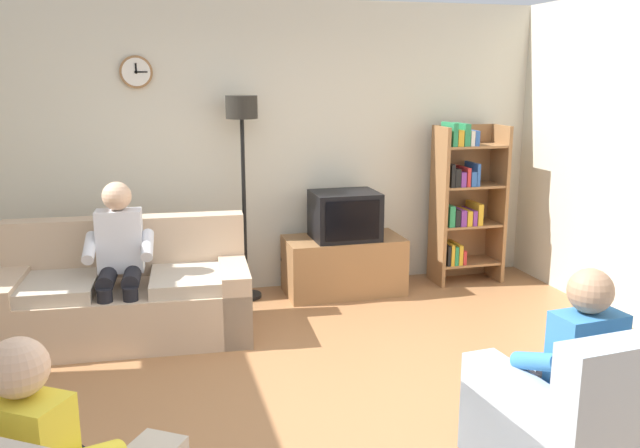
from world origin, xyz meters
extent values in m
plane|color=#9E6B42|center=(0.00, 0.00, 0.00)|extent=(12.00, 12.00, 0.00)
cube|color=beige|center=(0.00, 2.66, 1.35)|extent=(6.20, 0.12, 2.70)
cylinder|color=olive|center=(-1.02, 2.58, 2.05)|extent=(0.28, 0.03, 0.28)
cylinder|color=white|center=(-1.02, 2.56, 2.05)|extent=(0.24, 0.01, 0.24)
cube|color=black|center=(-1.02, 2.56, 2.08)|extent=(0.02, 0.01, 0.09)
cube|color=black|center=(-0.98, 2.56, 2.05)|extent=(0.11, 0.01, 0.01)
cube|color=tan|center=(-1.20, 1.62, 0.21)|extent=(1.95, 0.96, 0.42)
cube|color=tan|center=(-1.17, 1.97, 0.66)|extent=(1.91, 0.33, 0.48)
cube|color=tan|center=(-0.36, 1.56, 0.28)|extent=(0.28, 0.85, 0.56)
cube|color=tan|center=(-2.04, 1.67, 0.28)|extent=(0.28, 0.85, 0.56)
cube|color=#BCAD99|center=(-0.70, 1.53, 0.47)|extent=(0.64, 0.72, 0.10)
cube|color=#BCAD99|center=(-1.70, 1.60, 0.47)|extent=(0.64, 0.72, 0.10)
cube|color=olive|center=(0.77, 2.25, 0.27)|extent=(1.10, 0.56, 0.54)
cube|color=black|center=(0.77, 2.51, 0.29)|extent=(1.10, 0.04, 0.03)
cube|color=black|center=(0.77, 2.23, 0.76)|extent=(0.60, 0.48, 0.44)
cube|color=black|center=(0.77, 1.98, 0.76)|extent=(0.50, 0.01, 0.36)
cube|color=olive|center=(1.75, 2.30, 0.78)|extent=(0.04, 0.36, 1.55)
cube|color=olive|center=(2.39, 2.30, 0.78)|extent=(0.04, 0.36, 1.55)
cube|color=olive|center=(2.07, 2.47, 0.78)|extent=(0.64, 0.02, 1.55)
cube|color=olive|center=(2.07, 2.30, 0.19)|extent=(0.60, 0.34, 0.02)
cube|color=black|center=(1.81, 2.28, 0.31)|extent=(0.03, 0.28, 0.20)
cube|color=gold|center=(1.85, 2.28, 0.31)|extent=(0.03, 0.28, 0.21)
cube|color=#267F4C|center=(1.89, 2.28, 0.30)|extent=(0.04, 0.28, 0.18)
cube|color=gold|center=(1.94, 2.28, 0.31)|extent=(0.04, 0.28, 0.20)
cube|color=red|center=(1.98, 2.28, 0.28)|extent=(0.03, 0.28, 0.14)
cube|color=olive|center=(2.07, 2.30, 0.58)|extent=(0.60, 0.34, 0.02)
cube|color=#267F4C|center=(1.83, 2.28, 0.70)|extent=(0.06, 0.28, 0.20)
cube|color=black|center=(1.89, 2.28, 0.68)|extent=(0.05, 0.28, 0.17)
cube|color=#72338C|center=(1.95, 2.28, 0.67)|extent=(0.06, 0.28, 0.16)
cube|color=gold|center=(2.01, 2.28, 0.67)|extent=(0.05, 0.28, 0.15)
cube|color=#72338C|center=(2.07, 2.28, 0.67)|extent=(0.04, 0.28, 0.15)
cube|color=gold|center=(2.12, 2.28, 0.70)|extent=(0.05, 0.28, 0.21)
cube|color=olive|center=(2.07, 2.30, 0.97)|extent=(0.60, 0.34, 0.02)
cube|color=black|center=(1.82, 2.28, 1.09)|extent=(0.04, 0.28, 0.22)
cube|color=black|center=(1.87, 2.28, 1.07)|extent=(0.06, 0.28, 0.17)
cube|color=#72338C|center=(1.93, 2.28, 1.05)|extent=(0.05, 0.28, 0.14)
cube|color=red|center=(1.98, 2.28, 1.07)|extent=(0.04, 0.28, 0.18)
cube|color=#2D59A5|center=(2.03, 2.28, 1.05)|extent=(0.05, 0.28, 0.14)
cube|color=#2D59A5|center=(2.08, 2.28, 1.09)|extent=(0.03, 0.28, 0.22)
cube|color=olive|center=(2.07, 2.30, 1.36)|extent=(0.60, 0.34, 0.02)
cube|color=#267F4C|center=(1.82, 2.28, 1.48)|extent=(0.05, 0.28, 0.22)
cube|color=gold|center=(1.88, 2.28, 1.44)|extent=(0.06, 0.28, 0.15)
cube|color=#267F4C|center=(1.94, 2.28, 1.47)|extent=(0.06, 0.28, 0.21)
cube|color=silver|center=(2.00, 2.28, 1.44)|extent=(0.04, 0.28, 0.14)
cube|color=#2D59A5|center=(2.05, 2.28, 1.44)|extent=(0.04, 0.28, 0.14)
cylinder|color=black|center=(-0.15, 2.35, 0.01)|extent=(0.28, 0.28, 0.03)
cylinder|color=black|center=(-0.15, 2.35, 0.85)|extent=(0.04, 0.04, 1.70)
cylinder|color=black|center=(-0.15, 2.35, 1.75)|extent=(0.28, 0.28, 0.20)
cube|color=#9EADBC|center=(1.04, -0.86, 0.20)|extent=(0.87, 0.91, 0.40)
cube|color=#9EADBC|center=(1.07, -1.23, 0.65)|extent=(0.81, 0.25, 0.50)
cube|color=#9EADBC|center=(0.74, -0.86, 0.28)|extent=(0.27, 0.81, 0.56)
cube|color=#9EADBC|center=(1.34, -0.81, 0.28)|extent=(0.27, 0.81, 0.56)
cube|color=silver|center=(-1.21, 1.67, 0.78)|extent=(0.35, 0.22, 0.48)
sphere|color=#D8AD8C|center=(-1.21, 1.66, 1.13)|extent=(0.22, 0.22, 0.22)
cylinder|color=black|center=(-1.13, 1.47, 0.54)|extent=(0.15, 0.39, 0.13)
cylinder|color=black|center=(-1.31, 1.48, 0.54)|extent=(0.15, 0.39, 0.13)
cylinder|color=black|center=(-1.15, 1.28, 0.26)|extent=(0.12, 0.12, 0.52)
cylinder|color=black|center=(-1.33, 1.29, 0.26)|extent=(0.12, 0.12, 0.52)
cylinder|color=silver|center=(-1.01, 1.55, 0.76)|extent=(0.11, 0.34, 0.20)
cylinder|color=silver|center=(-1.43, 1.58, 0.76)|extent=(0.11, 0.34, 0.20)
sphere|color=#D8AD8C|center=(-1.47, -1.11, 1.01)|extent=(0.22, 0.22, 0.22)
cylinder|color=yellow|center=(-1.59, -0.92, 0.64)|extent=(0.26, 0.33, 0.20)
cube|color=#3372B2|center=(1.04, -0.91, 0.66)|extent=(0.36, 0.23, 0.48)
sphere|color=#A37A5B|center=(1.04, -0.90, 1.01)|extent=(0.22, 0.22, 0.22)
cylinder|color=black|center=(0.94, -0.73, 0.42)|extent=(0.16, 0.39, 0.13)
cylinder|color=black|center=(1.12, -0.71, 0.42)|extent=(0.16, 0.39, 0.13)
cylinder|color=black|center=(0.92, -0.54, 0.20)|extent=(0.12, 0.12, 0.40)
cylinder|color=black|center=(1.10, -0.52, 0.20)|extent=(0.12, 0.12, 0.40)
cylinder|color=#3372B2|center=(0.83, -0.83, 0.64)|extent=(0.12, 0.34, 0.20)
cylinder|color=#3372B2|center=(1.24, -0.79, 0.64)|extent=(0.12, 0.34, 0.20)
camera|label=1|loc=(-0.99, -3.47, 2.02)|focal=36.93mm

